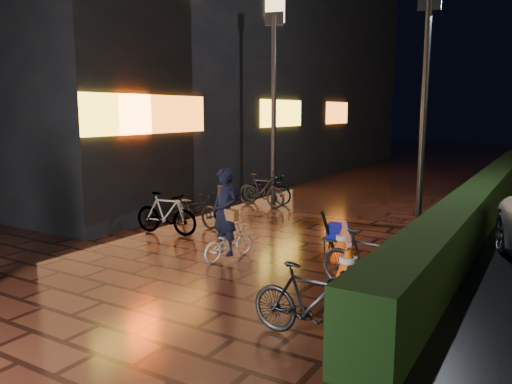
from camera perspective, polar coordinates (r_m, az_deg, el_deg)
The scene contains 10 objects.
ground at distance 8.34m, azimuth -5.74°, elevation -9.51°, with size 80.00×80.00×0.00m, color #381911.
hedge at distance 14.53m, azimuth 25.01°, elevation -0.24°, with size 0.70×20.00×1.00m, color black.
storefront_block at distance 22.88m, azimuth -7.74°, elevation 13.72°, with size 12.09×22.00×9.00m.
lamp_post_hedge at distance 11.92m, azimuth 18.67°, elevation 9.59°, with size 0.50×0.15×5.17m.
lamp_post_sf at distance 14.43m, azimuth 2.05°, elevation 10.38°, with size 0.52×0.20×5.39m.
cyclist at distance 9.03m, azimuth -3.37°, elevation -3.91°, with size 0.67×1.23×1.68m.
traffic_barrier at distance 8.46m, azimuth 10.22°, elevation -6.75°, with size 1.08×1.76×0.73m.
cart_assembly at distance 9.27m, azimuth 9.20°, elevation -4.65°, with size 0.53×0.55×0.91m.
parked_bikes_storefront at distance 12.85m, azimuth -3.25°, elevation -0.80°, with size 1.74×4.98×0.93m.
parked_bikes_hedge at distance 6.78m, azimuth 9.79°, elevation -9.93°, with size 1.61×2.51×0.93m.
Camera 1 is at (4.77, -6.29, 2.67)m, focal length 35.00 mm.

